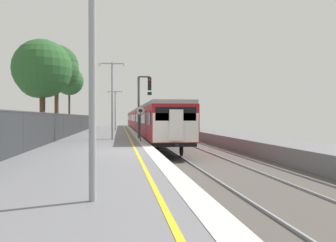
% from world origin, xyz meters
% --- Properties ---
extents(ground, '(17.40, 110.00, 1.21)m').
position_xyz_m(ground, '(2.64, 0.00, -0.61)').
color(ground, slate).
extents(commuter_train_at_platform, '(2.83, 59.88, 3.81)m').
position_xyz_m(commuter_train_at_platform, '(2.10, 33.14, 1.27)').
color(commuter_train_at_platform, maroon).
rests_on(commuter_train_at_platform, ground).
extents(signal_gantry, '(1.10, 0.24, 4.84)m').
position_xyz_m(signal_gantry, '(0.63, 10.86, 3.03)').
color(signal_gantry, '#47474C').
rests_on(signal_gantry, ground).
extents(speed_limit_sign, '(0.59, 0.08, 2.37)m').
position_xyz_m(speed_limit_sign, '(0.25, 6.82, 1.52)').
color(speed_limit_sign, '#59595B').
rests_on(speed_limit_sign, ground).
extents(platform_lamp_near, '(2.00, 0.20, 4.82)m').
position_xyz_m(platform_lamp_near, '(-1.65, -9.88, 2.90)').
color(platform_lamp_near, '#93999E').
rests_on(platform_lamp_near, ground).
extents(platform_lamp_mid, '(2.00, 0.20, 5.60)m').
position_xyz_m(platform_lamp_mid, '(-1.65, 9.15, 3.31)').
color(platform_lamp_mid, '#93999E').
rests_on(platform_lamp_mid, ground).
extents(platform_lamp_far, '(2.00, 0.20, 4.94)m').
position_xyz_m(platform_lamp_far, '(-1.65, 28.17, 2.96)').
color(platform_lamp_far, '#93999E').
rests_on(platform_lamp_far, ground).
extents(platform_back_fence, '(0.07, 99.00, 1.91)m').
position_xyz_m(platform_back_fence, '(-5.45, 0.00, 0.99)').
color(platform_back_fence, '#282B2D').
rests_on(platform_back_fence, ground).
extents(background_tree_left, '(4.60, 4.60, 7.75)m').
position_xyz_m(background_tree_left, '(-7.26, 12.33, 5.26)').
color(background_tree_left, '#473323').
rests_on(background_tree_left, ground).
extents(background_tree_centre, '(4.74, 4.63, 9.34)m').
position_xyz_m(background_tree_centre, '(-7.57, 22.10, 6.81)').
color(background_tree_centre, '#473323').
rests_on(background_tree_centre, ground).
extents(background_tree_right, '(4.09, 4.09, 8.92)m').
position_xyz_m(background_tree_right, '(-8.30, 35.70, 6.75)').
color(background_tree_right, '#473323').
rests_on(background_tree_right, ground).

